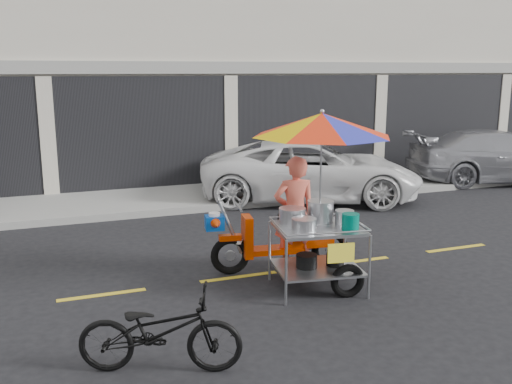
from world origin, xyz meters
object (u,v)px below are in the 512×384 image
object	(u,v)px
white_pickup	(311,170)
near_bicycle	(160,331)
food_vendor_rig	(310,174)
silver_pickup	(499,156)

from	to	relation	value
white_pickup	near_bicycle	bearing A→B (deg)	165.45
food_vendor_rig	near_bicycle	bearing A→B (deg)	-135.61
white_pickup	silver_pickup	size ratio (longest dim) A/B	1.04
near_bicycle	food_vendor_rig	world-z (taller)	food_vendor_rig
white_pickup	food_vendor_rig	world-z (taller)	food_vendor_rig
near_bicycle	food_vendor_rig	bearing A→B (deg)	-33.74
white_pickup	food_vendor_rig	distance (m)	5.42
white_pickup	silver_pickup	bearing A→B (deg)	-66.20
silver_pickup	near_bicycle	bearing A→B (deg)	136.94
silver_pickup	food_vendor_rig	xyz separation A→B (m)	(-8.17, -4.97, 0.88)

